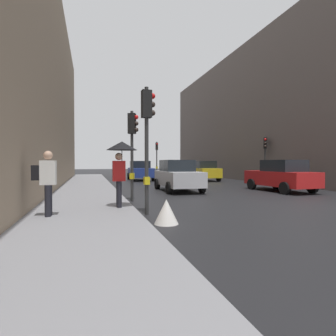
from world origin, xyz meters
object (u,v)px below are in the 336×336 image
at_px(car_yellow_taxi, 203,171).
at_px(car_red_sedan, 281,176).
at_px(traffic_light_near_right, 132,139).
at_px(car_dark_suv, 173,168).
at_px(pedestrian_with_umbrella, 121,156).
at_px(warning_sign_triangle, 166,212).
at_px(pedestrian_with_black_backpack, 46,179).
at_px(traffic_light_near_left, 147,127).
at_px(traffic_light_mid_street, 265,151).
at_px(car_silver_hatchback, 178,175).
at_px(car_blue_van, 140,171).
at_px(traffic_light_far_median, 157,153).

height_order(car_yellow_taxi, car_red_sedan, same).
height_order(traffic_light_near_right, car_dark_suv, traffic_light_near_right).
distance_m(pedestrian_with_umbrella, warning_sign_triangle, 2.73).
bearing_deg(car_yellow_taxi, warning_sign_triangle, -116.93).
bearing_deg(pedestrian_with_black_backpack, traffic_light_near_left, 5.20).
relative_size(traffic_light_mid_street, car_dark_suv, 0.84).
height_order(car_red_sedan, pedestrian_with_black_backpack, pedestrian_with_black_backpack).
xyz_separation_m(traffic_light_near_left, car_silver_hatchback, (3.09, 6.32, -1.83)).
distance_m(car_yellow_taxi, car_blue_van, 5.69).
distance_m(car_blue_van, pedestrian_with_umbrella, 15.78).
bearing_deg(traffic_light_mid_street, car_silver_hatchback, -159.12).
distance_m(traffic_light_far_median, car_yellow_taxi, 8.21).
height_order(traffic_light_near_right, car_yellow_taxi, traffic_light_near_right).
xyz_separation_m(traffic_light_far_median, car_red_sedan, (2.92, -17.13, -1.87)).
distance_m(traffic_light_mid_street, car_silver_hatchback, 8.76).
height_order(traffic_light_near_left, car_dark_suv, traffic_light_near_left).
distance_m(car_silver_hatchback, pedestrian_with_black_backpack, 8.86).
bearing_deg(traffic_light_mid_street, traffic_light_near_left, -139.86).
height_order(pedestrian_with_black_backpack, warning_sign_triangle, pedestrian_with_black_backpack).
bearing_deg(car_red_sedan, car_silver_hatchback, 161.25).
relative_size(traffic_light_mid_street, car_yellow_taxi, 0.86).
bearing_deg(car_yellow_taxi, car_dark_suv, 87.27).
distance_m(traffic_light_near_right, traffic_light_far_median, 19.45).
relative_size(traffic_light_near_left, car_red_sedan, 0.92).
bearing_deg(car_yellow_taxi, traffic_light_near_right, -126.13).
relative_size(traffic_light_mid_street, traffic_light_far_median, 0.91).
distance_m(traffic_light_near_right, car_yellow_taxi, 13.70).
height_order(traffic_light_mid_street, pedestrian_with_umbrella, traffic_light_mid_street).
xyz_separation_m(traffic_light_mid_street, traffic_light_near_right, (-11.13, -6.41, 0.09)).
bearing_deg(traffic_light_near_right, warning_sign_triangle, -87.21).
bearing_deg(car_dark_suv, traffic_light_near_right, -111.53).
xyz_separation_m(car_yellow_taxi, car_blue_van, (-5.30, 2.07, 0.00)).
bearing_deg(traffic_light_near_left, warning_sign_triangle, -81.40).
bearing_deg(car_blue_van, traffic_light_near_right, -101.77).
bearing_deg(car_silver_hatchback, traffic_light_mid_street, 20.88).
relative_size(traffic_light_near_left, car_dark_suv, 0.91).
height_order(traffic_light_mid_street, car_red_sedan, traffic_light_mid_street).
xyz_separation_m(car_red_sedan, warning_sign_triangle, (-8.35, -5.86, -0.55)).
bearing_deg(pedestrian_with_black_backpack, car_silver_hatchback, 47.95).
distance_m(car_silver_hatchback, warning_sign_triangle, 8.25).
distance_m(car_red_sedan, warning_sign_triangle, 10.22).
relative_size(traffic_light_mid_street, traffic_light_near_right, 0.97).
bearing_deg(car_silver_hatchback, traffic_light_far_median, 80.50).
bearing_deg(traffic_light_near_right, car_silver_hatchback, 47.21).
bearing_deg(car_yellow_taxi, traffic_light_mid_street, -55.70).
height_order(traffic_light_far_median, car_dark_suv, traffic_light_far_median).
relative_size(car_dark_suv, pedestrian_with_umbrella, 2.01).
distance_m(car_yellow_taxi, car_red_sedan, 9.51).
distance_m(car_dark_suv, car_silver_hatchback, 19.04).
xyz_separation_m(car_dark_suv, pedestrian_with_umbrella, (-9.25, -23.91, 0.96)).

